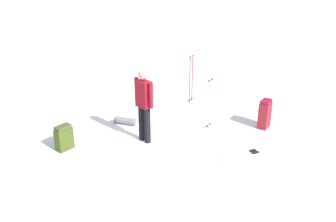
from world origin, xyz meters
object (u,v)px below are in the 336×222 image
at_px(backpack_large_dark, 64,138).
at_px(backpack_bright, 265,114).
at_px(ski_poles_planted_near, 191,76).
at_px(sleeping_mat_rolled, 125,121).
at_px(ski_pair_near, 254,152).
at_px(skier_standing, 144,102).
at_px(ski_poles_planted_far, 210,101).

distance_m(backpack_large_dark, backpack_bright, 4.77).
height_order(ski_poles_planted_near, sleeping_mat_rolled, ski_poles_planted_near).
bearing_deg(backpack_large_dark, ski_pair_near, -43.47).
xyz_separation_m(skier_standing, backpack_large_dark, (-1.58, 0.84, -0.68)).
distance_m(backpack_bright, sleeping_mat_rolled, 3.45).
distance_m(backpack_large_dark, sleeping_mat_rolled, 1.77).
distance_m(backpack_large_dark, ski_poles_planted_far, 3.49).
bearing_deg(backpack_bright, backpack_large_dark, 152.56).
relative_size(backpack_bright, ski_poles_planted_far, 0.57).
height_order(skier_standing, backpack_bright, skier_standing).
distance_m(skier_standing, sleeping_mat_rolled, 1.36).
xyz_separation_m(backpack_bright, ski_poles_planted_near, (-0.16, 2.42, 0.40)).
bearing_deg(backpack_bright, ski_pair_near, -151.86).
height_order(skier_standing, backpack_large_dark, skier_standing).
xyz_separation_m(ski_pair_near, ski_poles_planted_near, (1.07, 3.08, 0.74)).
bearing_deg(backpack_bright, sleeping_mat_rolled, 136.10).
xyz_separation_m(backpack_bright, sleeping_mat_rolled, (-2.48, 2.39, -0.26)).
xyz_separation_m(skier_standing, backpack_bright, (2.66, -1.36, -0.60)).
bearing_deg(backpack_large_dark, ski_poles_planted_far, -22.15).
relative_size(backpack_bright, ski_poles_planted_near, 0.53).
bearing_deg(ski_poles_planted_near, ski_pair_near, -109.09).
bearing_deg(ski_poles_planted_near, backpack_large_dark, -176.81).
distance_m(ski_pair_near, ski_poles_planted_near, 3.34).
height_order(backpack_bright, ski_poles_planted_near, ski_poles_planted_near).
bearing_deg(ski_poles_planted_near, sleeping_mat_rolled, -179.03).
xyz_separation_m(skier_standing, ski_poles_planted_far, (1.63, -0.46, -0.26)).
relative_size(ski_pair_near, sleeping_mat_rolled, 3.23).
relative_size(backpack_large_dark, ski_poles_planted_near, 0.42).
distance_m(skier_standing, backpack_bright, 3.04).
bearing_deg(backpack_large_dark, skier_standing, -28.10).
bearing_deg(sleeping_mat_rolled, ski_pair_near, -67.57).
distance_m(backpack_large_dark, ski_poles_planted_near, 4.11).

